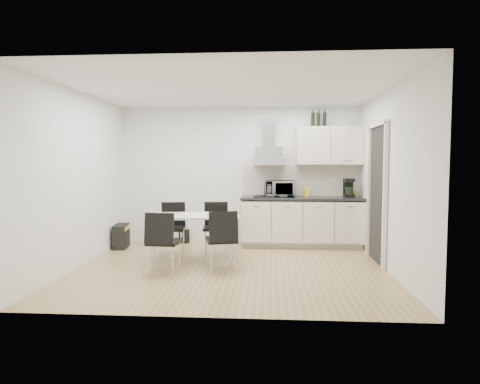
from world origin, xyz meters
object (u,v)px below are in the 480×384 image
object	(u,v)px
chair_far_left	(172,229)
chair_near_right	(221,241)
guitar_amp	(121,236)
chair_near_left	(164,243)
dining_table	(194,220)
floor_speaker	(184,236)
chair_far_right	(216,229)
kitchenette	(304,202)

from	to	relation	value
chair_far_left	chair_near_right	xyz separation A→B (m)	(0.94, -0.97, 0.00)
chair_far_left	guitar_amp	size ratio (longest dim) A/B	1.64
chair_near_left	dining_table	bearing A→B (deg)	71.45
dining_table	floor_speaker	xyz separation A→B (m)	(-0.48, 1.60, -0.54)
dining_table	chair_far_right	bearing A→B (deg)	56.65
chair_near_right	floor_speaker	distance (m)	2.30
chair_far_right	guitar_amp	size ratio (longest dim) A/B	1.64
chair_near_left	floor_speaker	distance (m)	2.31
chair_near_right	guitar_amp	distance (m)	2.53
kitchenette	chair_far_left	size ratio (longest dim) A/B	2.86
chair_far_right	floor_speaker	size ratio (longest dim) A/B	3.35
chair_near_left	floor_speaker	xyz separation A→B (m)	(-0.19, 2.28, -0.31)
dining_table	guitar_amp	world-z (taller)	dining_table
chair_far_left	chair_far_right	size ratio (longest dim) A/B	1.00
kitchenette	guitar_amp	bearing A→B (deg)	-173.62
dining_table	chair_far_right	size ratio (longest dim) A/B	1.69
chair_near_left	guitar_amp	bearing A→B (deg)	130.10
kitchenette	dining_table	xyz separation A→B (m)	(-1.79, -1.44, -0.16)
dining_table	chair_near_right	world-z (taller)	chair_near_right
kitchenette	chair_near_left	bearing A→B (deg)	-134.48
kitchenette	chair_far_right	distance (m)	1.78
kitchenette	floor_speaker	bearing A→B (deg)	175.84
kitchenette	chair_near_right	xyz separation A→B (m)	(-1.31, -1.90, -0.39)
chair_far_right	floor_speaker	world-z (taller)	chair_far_right
kitchenette	chair_far_left	xyz separation A→B (m)	(-2.25, -0.93, -0.39)
chair_far_right	guitar_amp	xyz separation A→B (m)	(-1.79, 0.47, -0.23)
chair_far_right	floor_speaker	distance (m)	1.29
chair_near_left	kitchenette	bearing A→B (deg)	50.39
dining_table	chair_far_left	distance (m)	0.72
floor_speaker	dining_table	bearing A→B (deg)	-51.38
chair_near_right	guitar_amp	bearing A→B (deg)	127.61
chair_far_right	dining_table	bearing A→B (deg)	60.26
chair_near_right	dining_table	bearing A→B (deg)	120.72
guitar_amp	kitchenette	bearing A→B (deg)	-1.66
dining_table	chair_far_left	bearing A→B (deg)	122.72
chair_far_left	chair_near_left	xyz separation A→B (m)	(0.17, -1.19, 0.00)
kitchenette	chair_near_left	distance (m)	3.00
chair_far_right	guitar_amp	distance (m)	1.87
dining_table	chair_near_right	bearing A→B (deg)	-53.79
dining_table	chair_near_left	xyz separation A→B (m)	(-0.30, -0.68, -0.23)
kitchenette	chair_far_left	bearing A→B (deg)	-157.54
kitchenette	chair_near_left	world-z (taller)	kitchenette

